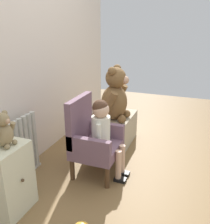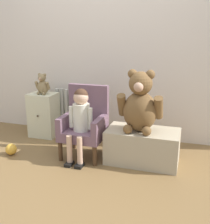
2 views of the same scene
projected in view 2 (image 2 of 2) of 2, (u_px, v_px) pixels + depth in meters
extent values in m
plane|color=brown|center=(65.00, 175.00, 2.60)|extent=(6.00, 6.00, 0.00)
cube|color=beige|center=(104.00, 39.00, 3.35)|extent=(3.80, 0.05, 2.40)
cylinder|color=#B6B8AD|center=(58.00, 110.00, 3.66)|extent=(0.05, 0.05, 0.56)
cylinder|color=#B6B8AD|center=(62.00, 110.00, 3.64)|extent=(0.05, 0.05, 0.56)
cylinder|color=#B6B8AD|center=(67.00, 110.00, 3.62)|extent=(0.05, 0.05, 0.56)
cylinder|color=#B6B8AD|center=(71.00, 111.00, 3.61)|extent=(0.05, 0.05, 0.56)
cylinder|color=#B6B8AD|center=(76.00, 111.00, 3.59)|extent=(0.05, 0.05, 0.56)
cylinder|color=#B6B8AD|center=(80.00, 112.00, 3.57)|extent=(0.05, 0.05, 0.56)
cylinder|color=#B6B8AD|center=(85.00, 112.00, 3.55)|extent=(0.05, 0.05, 0.56)
cylinder|color=#B6B8AD|center=(89.00, 113.00, 3.53)|extent=(0.05, 0.05, 0.56)
cylinder|color=#B6B8AD|center=(94.00, 113.00, 3.52)|extent=(0.05, 0.05, 0.56)
cube|color=#B6B8AD|center=(76.00, 133.00, 3.67)|extent=(0.56, 0.05, 0.02)
cube|color=beige|center=(44.00, 115.00, 3.53)|extent=(0.33, 0.27, 0.55)
sphere|color=#4C3823|center=(38.00, 116.00, 3.39)|extent=(0.02, 0.02, 0.02)
cube|color=#715263|center=(83.00, 133.00, 2.93)|extent=(0.44, 0.40, 0.10)
cube|color=#715263|center=(89.00, 105.00, 3.01)|extent=(0.44, 0.06, 0.44)
cube|color=#715263|center=(66.00, 121.00, 2.95)|extent=(0.06, 0.40, 0.14)
cube|color=#715263|center=(100.00, 124.00, 2.84)|extent=(0.06, 0.40, 0.14)
cylinder|color=#4C331E|center=(60.00, 151.00, 2.87)|extent=(0.04, 0.04, 0.21)
cylinder|color=#4C331E|center=(95.00, 156.00, 2.76)|extent=(0.04, 0.04, 0.21)
cylinder|color=#4C331E|center=(74.00, 139.00, 3.18)|extent=(0.04, 0.04, 0.21)
cylinder|color=#4C331E|center=(105.00, 143.00, 3.07)|extent=(0.04, 0.04, 0.21)
cylinder|color=silver|center=(81.00, 117.00, 2.84)|extent=(0.17, 0.17, 0.28)
sphere|color=#D8AD8E|center=(81.00, 98.00, 2.79)|extent=(0.15, 0.15, 0.15)
sphere|color=#472D1E|center=(81.00, 96.00, 2.79)|extent=(0.14, 0.14, 0.14)
cylinder|color=#D8AD8E|center=(69.00, 149.00, 2.76)|extent=(0.06, 0.06, 0.28)
cube|color=black|center=(69.00, 164.00, 2.78)|extent=(0.07, 0.11, 0.03)
cylinder|color=#D8AD8E|center=(80.00, 150.00, 2.73)|extent=(0.06, 0.06, 0.28)
cube|color=black|center=(79.00, 166.00, 2.75)|extent=(0.07, 0.11, 0.03)
cylinder|color=silver|center=(71.00, 117.00, 2.85)|extent=(0.04, 0.04, 0.22)
cylinder|color=silver|center=(90.00, 119.00, 2.79)|extent=(0.04, 0.04, 0.22)
cube|color=tan|center=(142.00, 146.00, 2.82)|extent=(0.72, 0.39, 0.34)
ellipsoid|color=brown|center=(140.00, 112.00, 2.71)|extent=(0.33, 0.28, 0.39)
sphere|color=brown|center=(141.00, 83.00, 2.62)|extent=(0.22, 0.22, 0.22)
sphere|color=tan|center=(139.00, 87.00, 2.54)|extent=(0.09, 0.09, 0.09)
sphere|color=brown|center=(132.00, 74.00, 2.64)|extent=(0.09, 0.09, 0.09)
sphere|color=brown|center=(150.00, 75.00, 2.59)|extent=(0.09, 0.09, 0.09)
cylinder|color=brown|center=(122.00, 105.00, 2.74)|extent=(0.08, 0.17, 0.24)
cylinder|color=brown|center=(159.00, 108.00, 2.63)|extent=(0.08, 0.17, 0.24)
sphere|color=brown|center=(128.00, 129.00, 2.67)|extent=(0.09, 0.09, 0.09)
sphere|color=brown|center=(147.00, 131.00, 2.62)|extent=(0.09, 0.09, 0.09)
ellipsoid|color=#8E7952|center=(43.00, 87.00, 3.41)|extent=(0.14, 0.12, 0.17)
sphere|color=#8E7952|center=(42.00, 78.00, 3.37)|extent=(0.10, 0.10, 0.10)
sphere|color=tan|center=(40.00, 79.00, 3.33)|extent=(0.04, 0.04, 0.04)
sphere|color=#8E7952|center=(39.00, 75.00, 3.38)|extent=(0.04, 0.04, 0.04)
sphere|color=#8E7952|center=(45.00, 75.00, 3.36)|extent=(0.04, 0.04, 0.04)
cylinder|color=#8E7952|center=(37.00, 85.00, 3.42)|extent=(0.04, 0.07, 0.10)
cylinder|color=#8E7952|center=(48.00, 86.00, 3.37)|extent=(0.04, 0.07, 0.10)
sphere|color=#8E7952|center=(38.00, 93.00, 3.39)|extent=(0.04, 0.04, 0.04)
sphere|color=#8E7952|center=(44.00, 93.00, 3.37)|extent=(0.04, 0.04, 0.04)
sphere|color=gold|center=(11.00, 149.00, 3.02)|extent=(0.12, 0.12, 0.12)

